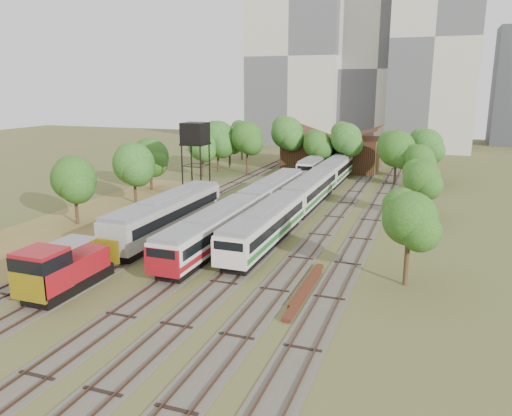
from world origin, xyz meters
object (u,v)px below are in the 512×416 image
at_px(railcar_green_set, 311,190).
at_px(water_tower, 195,136).
at_px(shunter_locomotive, 60,270).
at_px(railcar_red_set, 246,209).

height_order(railcar_green_set, water_tower, water_tower).
bearing_deg(shunter_locomotive, railcar_green_set, 72.98).
distance_m(railcar_red_set, water_tower, 13.63).
bearing_deg(shunter_locomotive, railcar_red_set, 73.92).
bearing_deg(railcar_red_set, water_tower, 142.08).
relative_size(railcar_green_set, water_tower, 5.19).
bearing_deg(shunter_locomotive, water_tower, 96.90).
xyz_separation_m(shunter_locomotive, water_tower, (-3.40, 28.14, 6.61)).
height_order(railcar_red_set, shunter_locomotive, shunter_locomotive).
relative_size(railcar_red_set, water_tower, 3.45).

